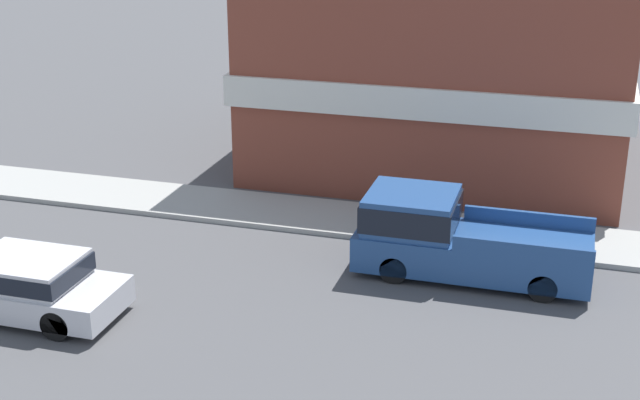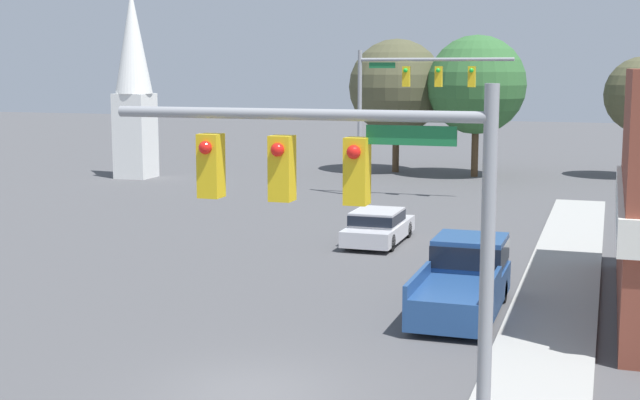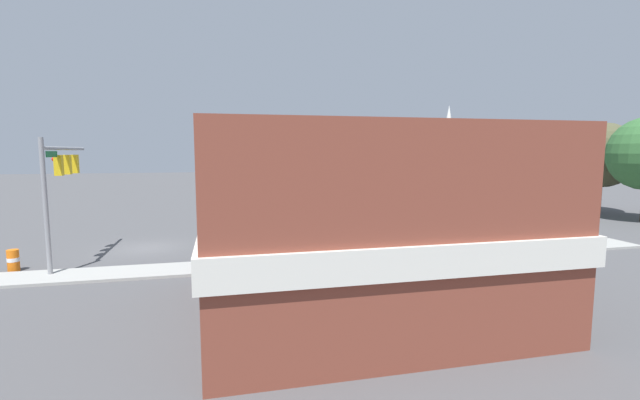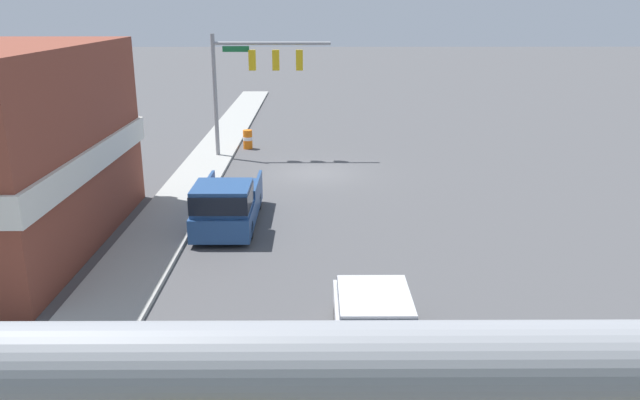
{
  "view_description": "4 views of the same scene",
  "coord_description": "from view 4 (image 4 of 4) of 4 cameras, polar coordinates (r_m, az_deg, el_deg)",
  "views": [
    {
      "loc": [
        -16.42,
        5.42,
        9.2
      ],
      "look_at": [
        0.74,
        10.51,
        2.49
      ],
      "focal_mm": 50.0,
      "sensor_mm": 36.0,
      "label": 1
    },
    {
      "loc": [
        7.0,
        -16.71,
        6.83
      ],
      "look_at": [
        -0.93,
        7.54,
        3.03
      ],
      "focal_mm": 50.0,
      "sensor_mm": 36.0,
      "label": 2
    },
    {
      "loc": [
        27.6,
        4.54,
        5.95
      ],
      "look_at": [
        -1.02,
        11.25,
        2.6
      ],
      "focal_mm": 24.0,
      "sensor_mm": 36.0,
      "label": 3
    },
    {
      "loc": [
        -0.1,
        30.08,
        7.99
      ],
      "look_at": [
        -0.2,
        11.97,
        2.33
      ],
      "focal_mm": 35.0,
      "sensor_mm": 36.0,
      "label": 4
    }
  ],
  "objects": [
    {
      "name": "pickup_truck_parked",
      "position": [
        23.4,
        -8.53,
        -0.36
      ],
      "size": [
        2.11,
        5.51,
        1.94
      ],
      "color": "black",
      "rests_on": "ground"
    },
    {
      "name": "ground_plane",
      "position": [
        31.13,
        -0.51,
        2.48
      ],
      "size": [
        200.0,
        200.0,
        0.0
      ],
      "primitive_type": "plane",
      "color": "#4C4C4F"
    },
    {
      "name": "sidewalk_curb",
      "position": [
        31.64,
        -10.9,
        2.54
      ],
      "size": [
        2.4,
        60.0,
        0.14
      ],
      "color": "#9E9E99",
      "rests_on": "ground"
    },
    {
      "name": "car_lead",
      "position": [
        15.38,
        5.03,
        -10.99
      ],
      "size": [
        1.89,
        4.66,
        1.35
      ],
      "color": "black",
      "rests_on": "ground"
    },
    {
      "name": "construction_barrel",
      "position": [
        36.66,
        -6.62,
        5.54
      ],
      "size": [
        0.55,
        0.55,
        1.1
      ],
      "color": "orange",
      "rests_on": "ground"
    },
    {
      "name": "near_signal_assembly",
      "position": [
        33.87,
        -6.03,
        11.86
      ],
      "size": [
        6.29,
        0.49,
        6.61
      ],
      "color": "gray",
      "rests_on": "ground"
    }
  ]
}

